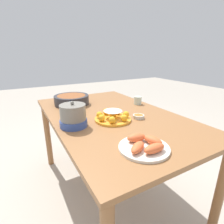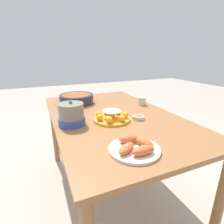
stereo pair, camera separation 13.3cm
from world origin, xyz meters
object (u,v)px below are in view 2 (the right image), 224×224
at_px(warming_pot, 71,115).
at_px(serving_bowl, 77,99).
at_px(sauce_bowl, 138,117).
at_px(cup_far, 73,107).
at_px(seafood_platter, 135,147).
at_px(cup_near, 142,101).
at_px(dining_table, 112,124).
at_px(cake_plate, 112,117).

bearing_deg(warming_pot, serving_bowl, -15.61).
bearing_deg(sauce_bowl, cup_far, 49.18).
bearing_deg(seafood_platter, cup_near, -34.74).
xyz_separation_m(sauce_bowl, warming_pot, (0.09, 0.47, 0.06)).
relative_size(serving_bowl, warming_pot, 1.77).
distance_m(cup_far, warming_pot, 0.28).
bearing_deg(seafood_platter, sauce_bowl, -33.52).
distance_m(serving_bowl, sauce_bowl, 0.70).
bearing_deg(dining_table, cup_far, 58.52).
bearing_deg(warming_pot, cake_plate, -96.36).
xyz_separation_m(seafood_platter, cup_near, (0.69, -0.48, 0.02)).
bearing_deg(cup_near, seafood_platter, 145.26).
bearing_deg(cup_near, sauce_bowl, 143.84).
relative_size(dining_table, seafood_platter, 5.84).
bearing_deg(cup_far, dining_table, -121.48).
xyz_separation_m(cup_far, warming_pot, (-0.27, 0.06, 0.03)).
distance_m(dining_table, sauce_bowl, 0.25).
bearing_deg(cake_plate, sauce_bowl, -106.24).
height_order(sauce_bowl, warming_pot, warming_pot).
bearing_deg(seafood_platter, dining_table, -11.66).
xyz_separation_m(cup_near, warming_pot, (-0.22, 0.70, 0.04)).
xyz_separation_m(dining_table, cup_far, (0.17, 0.28, 0.14)).
bearing_deg(serving_bowl, sauce_bowl, -152.01).
bearing_deg(serving_bowl, seafood_platter, -175.52).
relative_size(seafood_platter, cup_far, 2.83).
xyz_separation_m(serving_bowl, warming_pot, (-0.53, 0.15, 0.03)).
relative_size(serving_bowl, sauce_bowl, 3.74).
height_order(cup_near, cup_far, cup_far).
xyz_separation_m(seafood_platter, cup_far, (0.73, 0.16, 0.02)).
distance_m(cake_plate, cup_near, 0.49).
relative_size(cake_plate, seafood_platter, 1.02).
height_order(cake_plate, sauce_bowl, cake_plate).
bearing_deg(cake_plate, cup_far, 36.23).
bearing_deg(cake_plate, cup_near, -58.69).
height_order(seafood_platter, cup_near, cup_near).
relative_size(sauce_bowl, seafood_platter, 0.33).
bearing_deg(cup_far, serving_bowl, -18.02).
distance_m(cup_near, warming_pot, 0.74).
distance_m(dining_table, cup_far, 0.35).
distance_m(dining_table, cake_plate, 0.19).
bearing_deg(sauce_bowl, cake_plate, 73.76).
height_order(serving_bowl, seafood_platter, serving_bowl).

